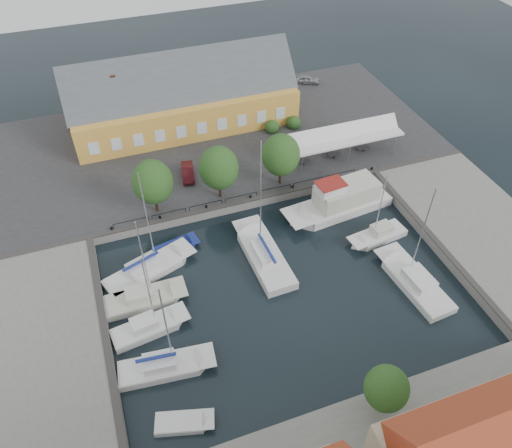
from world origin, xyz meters
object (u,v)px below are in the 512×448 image
Objects in this scene: tent_canopy at (344,137)px; car_silver at (307,79)px; center_sailboat at (264,257)px; west_boat_d at (165,368)px; warehouse at (178,99)px; launch_nw at (176,248)px; west_boat_a at (148,271)px; launch_sw at (184,424)px; west_boat_b at (144,300)px; car_red at (188,172)px; east_boat_c at (414,283)px; trawler at (341,202)px; west_boat_c at (149,328)px; east_boat_b at (378,236)px.

car_silver is at bearing 78.97° from tent_canopy.
center_sailboat reaches higher than west_boat_d.
warehouse is 22.76m from launch_nw.
launch_sw is (-0.37, -15.78, -0.18)m from west_boat_a.
west_boat_b reaches higher than launch_sw.
car_silver is (3.54, 18.16, -2.06)m from tent_canopy.
car_red is 0.33× the size of east_boat_c.
tent_canopy is 23.93m from launch_nw.
launch_nw is (-18.38, 0.11, -0.93)m from trawler.
car_red is 0.37× the size of west_boat_b.
center_sailboat is 1.46× the size of west_boat_c.
warehouse reaches higher than west_boat_b.
tent_canopy is at bearing 3.19° from car_red.
trawler is at bearing -0.35° from launch_nw.
west_boat_b reaches higher than east_boat_b.
west_boat_d is (0.48, -4.20, 0.01)m from west_boat_c.
west_boat_b reaches higher than launch_nw.
car_silver reaches higher than launch_nw.
west_boat_c is at bearing -148.21° from tent_canopy.
east_boat_b is at bearing -73.15° from trawler.
west_boat_c is 9.20m from launch_sw.
car_silver is 0.36× the size of west_boat_b.
west_boat_b is (-9.95, -27.16, -4.17)m from warehouse.
west_boat_b is at bearing 93.01° from launch_sw.
west_boat_a is at bearing 79.65° from west_boat_c.
west_boat_b is at bearing -166.40° from trawler.
car_red is 0.28× the size of center_sailboat.
warehouse is at bearing 124.72° from car_silver.
car_red is 14.09m from west_boat_a.
launch_sw is at bearing 168.82° from car_silver.
center_sailboat is at bearing 5.92° from west_boat_b.
car_silver is at bearing 56.15° from launch_sw.
trawler reaches higher than car_silver.
center_sailboat is (4.06, -14.24, -1.27)m from car_red.
trawler is 1.03× the size of west_boat_a.
warehouse is 7.49× the size of car_red.
west_boat_d is at bearing -162.55° from east_boat_b.
west_boat_a is 3.52m from west_boat_b.
launch_sw is (0.36, -4.96, -0.18)m from west_boat_d.
center_sailboat reaches higher than car_red.
trawler is 23.23m from west_boat_b.
center_sailboat is at bearing 171.95° from car_silver.
warehouse is 12.15m from car_red.
west_boat_c is 1.92× the size of launch_nw.
west_boat_c is at bearing -116.35° from launch_nw.
car_red reaches higher than launch_nw.
west_boat_b is 1.09× the size of west_boat_c.
west_boat_c is at bearing 172.29° from east_boat_c.
warehouse is 21.63m from tent_canopy.
east_boat_c is 24.00m from west_boat_d.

